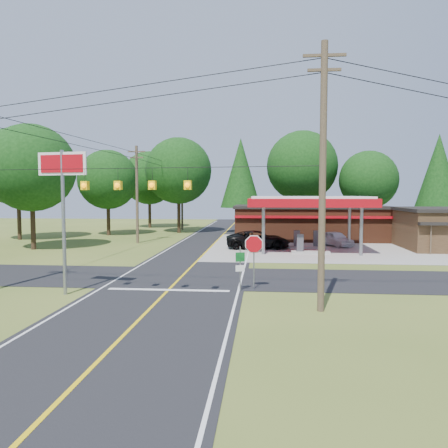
# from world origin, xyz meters

# --- Properties ---
(ground) EXTENTS (120.00, 120.00, 0.00)m
(ground) POSITION_xyz_m (0.00, 0.00, 0.00)
(ground) COLOR #465D20
(ground) RESTS_ON ground
(main_highway) EXTENTS (8.00, 120.00, 0.02)m
(main_highway) POSITION_xyz_m (0.00, 0.00, 0.01)
(main_highway) COLOR black
(main_highway) RESTS_ON ground
(cross_road) EXTENTS (70.00, 7.00, 0.02)m
(cross_road) POSITION_xyz_m (0.00, 0.00, 0.01)
(cross_road) COLOR black
(cross_road) RESTS_ON ground
(lane_center_yellow) EXTENTS (0.15, 110.00, 0.00)m
(lane_center_yellow) POSITION_xyz_m (0.00, 0.00, 0.03)
(lane_center_yellow) COLOR yellow
(lane_center_yellow) RESTS_ON main_highway
(gas_canopy) EXTENTS (10.60, 7.40, 4.88)m
(gas_canopy) POSITION_xyz_m (9.00, 13.00, 4.27)
(gas_canopy) COLOR gray
(gas_canopy) RESTS_ON ground
(convenience_store) EXTENTS (16.40, 7.55, 3.80)m
(convenience_store) POSITION_xyz_m (10.00, 22.98, 1.92)
(convenience_store) COLOR #5B2D1A
(convenience_store) RESTS_ON ground
(utility_pole_near_right) EXTENTS (1.80, 0.30, 11.50)m
(utility_pole_near_right) POSITION_xyz_m (7.50, -7.00, 5.96)
(utility_pole_near_right) COLOR #473828
(utility_pole_near_right) RESTS_ON ground
(utility_pole_far_left) EXTENTS (1.80, 0.30, 10.00)m
(utility_pole_far_left) POSITION_xyz_m (-8.00, 18.00, 5.20)
(utility_pole_far_left) COLOR #473828
(utility_pole_far_left) RESTS_ON ground
(utility_pole_north) EXTENTS (0.30, 0.30, 9.50)m
(utility_pole_north) POSITION_xyz_m (-6.50, 35.00, 4.75)
(utility_pole_north) COLOR #473828
(utility_pole_north) RESTS_ON ground
(overhead_beacons) EXTENTS (17.04, 2.04, 1.03)m
(overhead_beacons) POSITION_xyz_m (-1.00, -6.00, 6.21)
(overhead_beacons) COLOR black
(overhead_beacons) RESTS_ON ground
(treeline_backdrop) EXTENTS (70.27, 51.59, 13.30)m
(treeline_backdrop) POSITION_xyz_m (0.82, 24.01, 7.49)
(treeline_backdrop) COLOR #332316
(treeline_backdrop) RESTS_ON ground
(suv_car) EXTENTS (6.44, 6.44, 1.64)m
(suv_car) POSITION_xyz_m (4.50, 14.50, 0.82)
(suv_car) COLOR black
(suv_car) RESTS_ON ground
(sedan_car) EXTENTS (5.70, 5.70, 1.44)m
(sedan_car) POSITION_xyz_m (12.00, 17.00, 0.72)
(sedan_car) COLOR white
(sedan_car) RESTS_ON ground
(big_stop_sign) EXTENTS (2.68, 0.54, 7.27)m
(big_stop_sign) POSITION_xyz_m (-5.00, -5.01, 5.45)
(big_stop_sign) COLOR gray
(big_stop_sign) RESTS_ON ground
(octagonal_stop_sign) EXTENTS (1.01, 0.09, 2.95)m
(octagonal_stop_sign) POSITION_xyz_m (4.50, -3.01, 2.23)
(octagonal_stop_sign) COLOR gray
(octagonal_stop_sign) RESTS_ON ground
(route_sign_post) EXTENTS (0.48, 0.15, 2.37)m
(route_sign_post) POSITION_xyz_m (3.80, -3.52, 1.42)
(route_sign_post) COLOR gray
(route_sign_post) RESTS_ON ground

